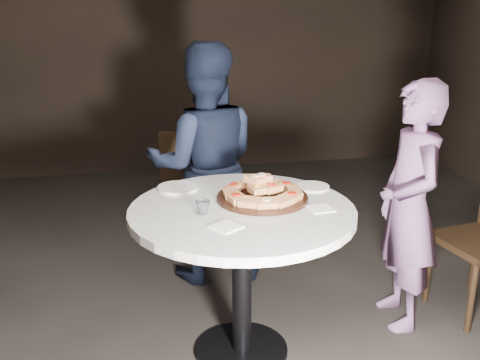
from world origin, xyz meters
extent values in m
plane|color=black|center=(0.00, 0.00, 0.00)|extent=(7.00, 7.00, 0.00)
cylinder|color=black|center=(-0.10, -0.12, 0.02)|extent=(0.62, 0.62, 0.03)
cylinder|color=black|center=(-0.10, -0.12, 0.43)|extent=(0.13, 0.13, 0.79)
cylinder|color=silver|center=(-0.10, -0.12, 0.84)|extent=(1.40, 1.40, 0.05)
cylinder|color=black|center=(0.02, -0.03, 0.87)|extent=(0.61, 0.61, 0.02)
cube|color=#B67646|center=(0.18, 0.04, 0.90)|extent=(0.12, 0.13, 0.05)
cylinder|color=red|center=(0.18, 0.04, 0.92)|extent=(0.06, 0.06, 0.01)
cube|color=#B67646|center=(0.12, 0.11, 0.90)|extent=(0.13, 0.12, 0.05)
cube|color=#B67646|center=(0.04, 0.14, 0.90)|extent=(0.11, 0.09, 0.05)
cylinder|color=beige|center=(0.04, 0.14, 0.92)|extent=(0.05, 0.05, 0.01)
cube|color=#B67646|center=(-0.04, 0.13, 0.90)|extent=(0.12, 0.10, 0.05)
cube|color=#B67646|center=(-0.11, 0.07, 0.90)|extent=(0.13, 0.13, 0.05)
cylinder|color=red|center=(-0.11, 0.07, 0.92)|extent=(0.07, 0.07, 0.01)
cube|color=#B67646|center=(-0.14, -0.01, 0.90)|extent=(0.08, 0.10, 0.05)
cube|color=#B67646|center=(-0.13, -0.09, 0.90)|extent=(0.10, 0.12, 0.05)
cylinder|color=red|center=(-0.13, -0.09, 0.92)|extent=(0.06, 0.06, 0.01)
cube|color=#B67646|center=(-0.08, -0.16, 0.90)|extent=(0.13, 0.12, 0.05)
cube|color=#B67646|center=(0.00, -0.19, 0.90)|extent=(0.11, 0.09, 0.05)
cylinder|color=beige|center=(0.00, -0.19, 0.92)|extent=(0.05, 0.05, 0.01)
cube|color=#B67646|center=(0.09, -0.18, 0.90)|extent=(0.13, 0.12, 0.05)
cube|color=#B67646|center=(0.16, -0.13, 0.90)|extent=(0.13, 0.13, 0.05)
cylinder|color=red|center=(0.16, -0.13, 0.92)|extent=(0.07, 0.07, 0.01)
cube|color=#B67646|center=(0.19, -0.05, 0.90)|extent=(0.09, 0.11, 0.05)
cube|color=#B67646|center=(0.06, 0.01, 0.93)|extent=(0.13, 0.12, 0.04)
cylinder|color=#2D6B1E|center=(0.06, 0.01, 0.96)|extent=(0.07, 0.07, 0.01)
cube|color=#B67646|center=(-0.01, 0.01, 0.93)|extent=(0.10, 0.12, 0.04)
cylinder|color=beige|center=(-0.01, 0.01, 0.96)|extent=(0.06, 0.06, 0.01)
cube|color=#B67646|center=(-0.01, -0.06, 0.93)|extent=(0.09, 0.11, 0.04)
cylinder|color=orange|center=(-0.01, -0.06, 0.96)|extent=(0.05, 0.05, 0.01)
cube|color=#B67646|center=(0.06, -0.06, 0.93)|extent=(0.12, 0.11, 0.04)
cylinder|color=red|center=(0.06, -0.06, 0.96)|extent=(0.06, 0.06, 0.01)
cube|color=#B67646|center=(0.03, 0.01, 0.97)|extent=(0.10, 0.08, 0.04)
cylinder|color=beige|center=(0.03, 0.01, 0.99)|extent=(0.05, 0.05, 0.01)
cube|color=#B67646|center=(-0.01, -0.01, 0.97)|extent=(0.12, 0.13, 0.04)
cylinder|color=beige|center=(-0.01, -0.01, 0.99)|extent=(0.06, 0.06, 0.01)
cylinder|color=white|center=(-0.40, 0.24, 0.87)|extent=(0.27, 0.27, 0.01)
cylinder|color=white|center=(0.35, 0.11, 0.87)|extent=(0.23, 0.23, 0.01)
imported|color=silver|center=(-0.31, -0.16, 0.90)|extent=(0.09, 0.09, 0.07)
cube|color=white|center=(-0.23, -0.35, 0.87)|extent=(0.17, 0.17, 0.01)
cube|color=white|center=(0.28, -0.22, 0.87)|extent=(0.12, 0.12, 0.01)
cube|color=black|center=(-0.16, 1.38, 0.48)|extent=(0.55, 0.55, 0.04)
cube|color=black|center=(-0.22, 1.16, 0.72)|extent=(0.45, 0.16, 0.48)
cylinder|color=black|center=(0.07, 1.52, 0.24)|extent=(0.05, 0.05, 0.48)
cylinder|color=black|center=(-0.30, 1.62, 0.24)|extent=(0.05, 0.05, 0.48)
cylinder|color=black|center=(-0.02, 1.15, 0.24)|extent=(0.05, 0.05, 0.48)
cylinder|color=black|center=(-0.40, 1.24, 0.24)|extent=(0.05, 0.05, 0.48)
cube|color=black|center=(1.40, 0.03, 0.47)|extent=(0.50, 0.50, 0.04)
cylinder|color=black|center=(1.18, 0.18, 0.23)|extent=(0.04, 0.04, 0.47)
cylinder|color=black|center=(1.24, -0.19, 0.23)|extent=(0.04, 0.04, 0.47)
cylinder|color=black|center=(1.55, 0.24, 0.23)|extent=(0.04, 0.04, 0.47)
imported|color=#141C31|center=(-0.16, 0.84, 0.81)|extent=(0.84, 0.69, 1.63)
imported|color=slate|center=(0.91, 0.03, 0.73)|extent=(0.40, 0.57, 1.47)
camera|label=1|loc=(-0.62, -2.59, 1.83)|focal=40.00mm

